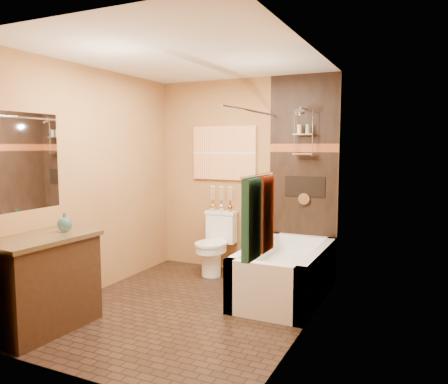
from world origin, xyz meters
The scene contains 23 objects.
floor centered at (0.00, 0.00, 0.00)m, with size 3.00×3.00×0.00m, color black.
wall_left centered at (-1.20, 0.00, 1.25)m, with size 0.02×3.00×2.50m, color #AC7A42.
wall_right centered at (1.20, 0.00, 1.25)m, with size 0.02×3.00×2.50m, color #AC7A42.
wall_back centered at (0.00, 1.50, 1.25)m, with size 2.40×0.02×2.50m, color #AC7A42.
wall_front centered at (0.00, -1.50, 1.25)m, with size 2.40×0.02×2.50m, color #AC7A42.
ceiling centered at (0.00, 0.00, 2.50)m, with size 3.00×3.00×0.00m, color silver.
alcove_tile_back centered at (0.78, 1.49, 1.25)m, with size 0.85×0.01×2.50m, color black.
alcove_tile_right centered at (1.19, 0.75, 1.25)m, with size 0.01×1.50×2.50m, color black.
mosaic_band_back centered at (0.78, 1.48, 1.62)m, with size 0.85×0.01×0.10m, color maroon.
mosaic_band_right centered at (1.18, 0.75, 1.62)m, with size 0.01×1.50×0.10m, color maroon.
alcove_niche centered at (0.80, 1.48, 1.15)m, with size 0.50×0.01×0.25m, color black.
shower_fixtures centered at (0.80, 1.38, 1.67)m, with size 0.24×0.33×1.16m.
curtain_rod centered at (0.40, 0.75, 2.02)m, with size 0.03×0.03×1.55m, color silver.
towel_bar centered at (1.15, -1.05, 1.45)m, with size 0.02×0.02×0.55m, color silver.
towel_teal centered at (1.16, -1.18, 1.18)m, with size 0.05×0.22×0.52m, color #20626D.
towel_rust centered at (1.16, -0.92, 1.18)m, with size 0.05×0.22×0.52m, color maroon.
sunset_painting centered at (-0.28, 1.48, 1.55)m, with size 0.90×0.04×0.70m, color orange.
vanity_mirror centered at (-1.19, -1.00, 1.50)m, with size 0.01×1.00×0.90m, color white.
bathtub centered at (0.80, 0.75, 0.22)m, with size 0.80×1.50×0.55m.
toilet centered at (-0.28, 1.21, 0.40)m, with size 0.41×0.60×0.79m.
vanity centered at (-0.92, -1.00, 0.43)m, with size 0.64×0.99×0.85m.
teal_bottle centered at (-0.87, -0.75, 0.94)m, with size 0.14×0.14×0.21m, color #24606E, non-canonical shape.
bud_vases centered at (-0.28, 1.39, 0.96)m, with size 0.32×0.07×0.31m.
Camera 1 is at (2.17, -3.73, 1.65)m, focal length 35.00 mm.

